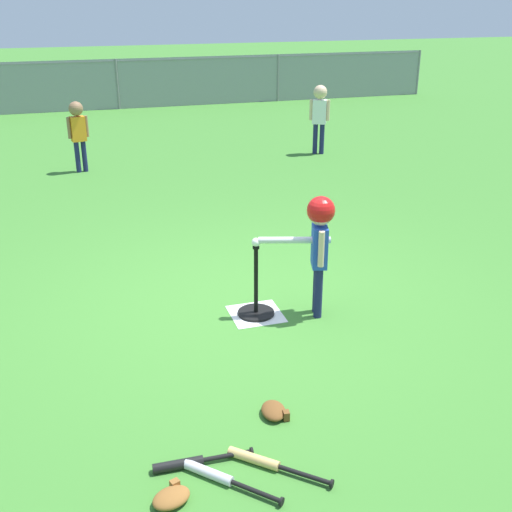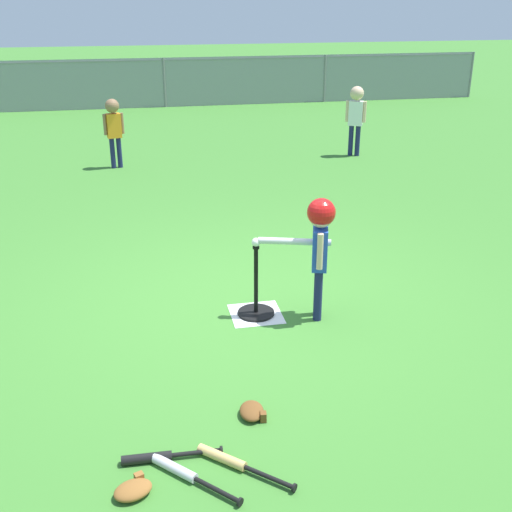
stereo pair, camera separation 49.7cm
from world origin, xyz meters
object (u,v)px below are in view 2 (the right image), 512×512
Objects in this scene: baseball_on_tee at (256,242)px; spare_bat_wood at (232,461)px; fielder_near_right at (356,112)px; fielder_deep_left at (114,124)px; spare_bat_black at (158,457)px; batting_tee at (256,304)px; glove_by_plate at (252,411)px; batter_child at (319,235)px; spare_bat_silver at (183,473)px; glove_near_bats at (133,490)px.

baseball_on_tee is 2.03m from spare_bat_wood.
fielder_deep_left is at bearing -179.52° from fielder_near_right.
spare_bat_black is at bearing 163.61° from spare_bat_wood.
glove_by_plate is at bearing -102.34° from batting_tee.
fielder_near_right reaches higher than baseball_on_tee.
batter_child is at bearing -112.47° from fielder_near_right.
glove_by_plate is at bearing 64.69° from spare_bat_wood.
batting_tee is 1.21× the size of spare_bat_wood.
batting_tee is 2.05m from spare_bat_silver.
fielder_near_right is at bearing 62.28° from spare_bat_black.
spare_bat_black is (-0.43, 0.13, 0.00)m from spare_bat_wood.
spare_bat_wood and spare_bat_black have the same top height.
fielder_deep_left is (-1.69, 5.47, -0.07)m from batter_child.
batting_tee is at bearing -77.36° from fielder_deep_left.
fielder_deep_left is 7.25m from spare_bat_silver.
fielder_deep_left is at bearing 95.38° from spare_bat_wood.
fielder_near_right is 8.03m from spare_bat_black.
batter_child is 4.07× the size of glove_near_bats.
fielder_near_right is at bearing 62.62° from baseball_on_tee.
batter_child is at bearing 59.15° from spare_bat_wood.
spare_bat_black is 0.72m from glove_by_plate.
spare_bat_silver is (-0.81, -1.89, -0.64)m from baseball_on_tee.
glove_by_plate is at bearing -102.34° from baseball_on_tee.
glove_near_bats reaches higher than spare_bat_black.
spare_bat_black is (-0.95, -1.72, -0.64)m from baseball_on_tee.
spare_bat_black is (-0.14, 0.16, 0.00)m from spare_bat_silver.
batting_tee is 0.55× the size of fielder_near_right.
fielder_deep_left reaches higher than spare_bat_black.
batter_child reaches higher than glove_near_bats.
spare_bat_black is (-3.72, -7.08, -0.72)m from fielder_near_right.
batter_child is at bearing 48.92° from glove_near_bats.
fielder_deep_left is (-1.19, 5.32, 0.60)m from batting_tee.
fielder_deep_left is 7.08m from spare_bat_black.
glove_by_plate is at bearing -122.69° from batter_child.
fielder_deep_left is 7.23m from spare_bat_wood.
fielder_deep_left is at bearing 102.64° from baseball_on_tee.
glove_near_bats is at bearing -119.00° from baseball_on_tee.
glove_near_bats is at bearing -144.01° from glove_by_plate.
glove_near_bats reaches higher than spare_bat_wood.
spare_bat_silver is (-0.81, -1.89, -0.07)m from batting_tee.
batting_tee is at bearing 74.34° from spare_bat_wood.
batter_child reaches higher than spare_bat_wood.
spare_bat_black is (0.25, -7.05, -0.66)m from fielder_deep_left.
fielder_deep_left is 4.12× the size of glove_near_bats.
glove_near_bats is at bearing -131.08° from batter_child.
glove_by_plate is (-3.08, -6.76, -0.71)m from fielder_near_right.
baseball_on_tee is at bearing -117.38° from fielder_near_right.
glove_near_bats is (-0.58, -0.12, 0.01)m from spare_bat_wood.
batting_tee is 0.59× the size of fielder_deep_left.
spare_bat_silver is 0.82× the size of spare_bat_black.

